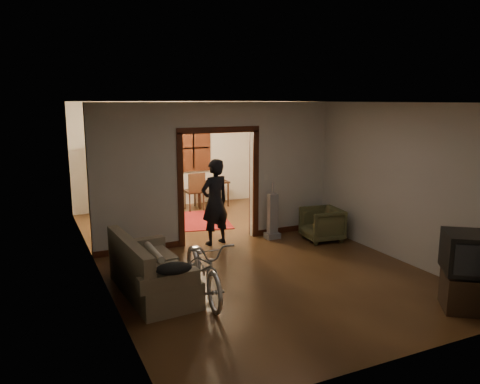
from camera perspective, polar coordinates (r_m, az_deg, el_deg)
floor at (r=9.03m, az=-0.81°, el=-7.15°), size 5.00×8.50×0.01m
ceiling at (r=8.57m, az=-0.86°, el=10.92°), size 5.00×8.50×0.01m
wall_back at (r=12.65m, az=-8.77°, el=4.53°), size 5.00×0.02×2.80m
wall_left at (r=8.01m, az=-17.38°, el=0.31°), size 0.02×8.50×2.80m
wall_right at (r=9.96m, az=12.41°, el=2.62°), size 0.02×8.50×2.80m
partition_wall at (r=9.37m, az=-2.72°, el=2.33°), size 5.00×0.14×2.80m
door_casing at (r=9.42m, az=-2.70°, el=0.53°), size 1.74×0.20×2.32m
far_window at (r=12.81m, az=-5.72°, el=5.36°), size 0.98×0.06×1.28m
chandelier at (r=10.91m, az=-6.30°, el=8.55°), size 0.24×0.24×0.24m
light_switch at (r=9.77m, az=3.17°, el=1.80°), size 0.08×0.01×0.12m
sofa at (r=7.14m, az=-10.58°, el=-8.77°), size 0.98×1.92×0.86m
rolled_paper at (r=7.40m, az=-10.44°, el=-7.20°), size 0.10×0.84×0.10m
jacket at (r=6.24m, az=-8.07°, el=-9.21°), size 0.48×0.36×0.14m
bicycle at (r=6.89m, az=-4.46°, el=-9.08°), size 0.75×1.79×0.92m
armchair at (r=9.72m, az=9.95°, el=-3.89°), size 0.83×0.81×0.68m
tv_stand at (r=7.22m, az=25.50°, el=-10.97°), size 0.73×0.74×0.50m
crt_tv at (r=7.04m, az=25.89°, el=-6.68°), size 0.83×0.85×0.55m
vacuum at (r=9.70m, az=3.98°, el=-2.95°), size 0.33×0.28×0.95m
person at (r=9.24m, az=-3.08°, el=-1.23°), size 0.71×0.55×1.71m
oriental_rug at (r=11.24m, az=-5.19°, el=-3.45°), size 1.76×2.10×0.01m
locker at (r=12.13m, az=-13.68°, el=1.75°), size 0.98×0.63×1.83m
globe at (r=12.01m, az=-13.90°, el=6.57°), size 0.30×0.30×0.30m
desk at (r=12.63m, az=-3.49°, el=-0.27°), size 0.96×0.62×0.67m
desk_chair at (r=12.20m, az=-5.61°, el=0.09°), size 0.50×0.50×1.00m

